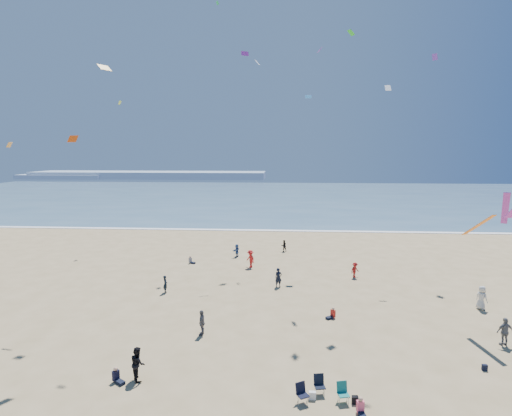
{
  "coord_description": "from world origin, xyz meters",
  "views": [
    {
      "loc": [
        3.71,
        -16.98,
        12.28
      ],
      "look_at": [
        2.0,
        8.0,
        8.79
      ],
      "focal_mm": 28.0,
      "sensor_mm": 36.0,
      "label": 1
    }
  ],
  "objects": [
    {
      "name": "chair_cluster",
      "position": [
        5.74,
        1.61,
        0.5
      ],
      "size": [
        2.76,
        1.55,
        1.0
      ],
      "color": "black",
      "rests_on": "ground"
    },
    {
      "name": "kites_aloft",
      "position": [
        9.6,
        13.25,
        15.34
      ],
      "size": [
        44.89,
        40.7,
        27.37
      ],
      "color": "#E80843",
      "rests_on": "ground"
    },
    {
      "name": "black_backpack",
      "position": [
        7.34,
        1.46,
        0.19
      ],
      "size": [
        0.3,
        0.22,
        0.38
      ],
      "primitive_type": "cube",
      "color": "black",
      "rests_on": "ground"
    },
    {
      "name": "surf_line",
      "position": [
        0.0,
        45.0,
        0.04
      ],
      "size": [
        220.0,
        1.2,
        0.08
      ],
      "primitive_type": "cube",
      "color": "white",
      "rests_on": "ground"
    },
    {
      "name": "navy_bag",
      "position": [
        15.24,
        5.04,
        0.17
      ],
      "size": [
        0.28,
        0.18,
        0.34
      ],
      "primitive_type": "cube",
      "color": "black",
      "rests_on": "ground"
    },
    {
      "name": "ocean",
      "position": [
        0.0,
        95.0,
        0.03
      ],
      "size": [
        220.0,
        100.0,
        0.06
      ],
      "primitive_type": "cube",
      "color": "#476B84",
      "rests_on": "ground"
    },
    {
      "name": "seated_group",
      "position": [
        1.32,
        7.82,
        0.42
      ],
      "size": [
        15.08,
        28.17,
        0.84
      ],
      "color": "silver",
      "rests_on": "ground"
    },
    {
      "name": "ground",
      "position": [
        0.0,
        0.0,
        0.0
      ],
      "size": [
        220.0,
        220.0,
        0.0
      ],
      "primitive_type": "plane",
      "color": "tan",
      "rests_on": "ground"
    },
    {
      "name": "standing_flyers",
      "position": [
        4.23,
        10.77,
        0.88
      ],
      "size": [
        38.29,
        37.41,
        1.95
      ],
      "color": "#33558E",
      "rests_on": "ground"
    },
    {
      "name": "white_tote",
      "position": [
        5.27,
        1.67,
        0.2
      ],
      "size": [
        0.35,
        0.2,
        0.4
      ],
      "primitive_type": "cube",
      "color": "white",
      "rests_on": "ground"
    },
    {
      "name": "headland_far",
      "position": [
        -60.0,
        170.0,
        1.6
      ],
      "size": [
        110.0,
        20.0,
        3.2
      ],
      "primitive_type": "cube",
      "color": "#7A8EA8",
      "rests_on": "ground"
    },
    {
      "name": "headland_near",
      "position": [
        -100.0,
        165.0,
        1.0
      ],
      "size": [
        40.0,
        14.0,
        2.0
      ],
      "primitive_type": "cube",
      "color": "#7A8EA8",
      "rests_on": "ground"
    }
  ]
}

